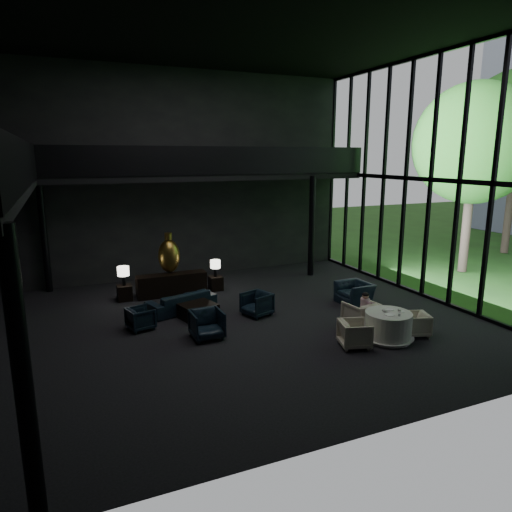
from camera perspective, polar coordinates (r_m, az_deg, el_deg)
name	(u,v)px	position (r m, az deg, el deg)	size (l,w,h in m)	color
floor	(235,324)	(13.40, -2.62, -8.45)	(14.00, 12.00, 0.02)	black
ceiling	(232,25)	(12.93, -3.02, 26.88)	(14.00, 12.00, 0.02)	black
wall_back	(180,176)	(18.28, -9.50, 9.84)	(14.00, 0.04, 8.00)	black
wall_front	(370,207)	(7.25, 14.11, 5.97)	(14.00, 0.04, 8.00)	black
curtain_wall	(431,180)	(16.32, 21.01, 8.91)	(0.20, 12.00, 8.00)	black
mezzanine_back	(212,177)	(17.59, -5.49, 9.86)	(12.00, 2.00, 0.25)	black
railing_left	(27,163)	(11.75, -26.74, 10.30)	(0.06, 12.00, 1.00)	black
railing_back	(221,161)	(16.62, -4.46, 11.80)	(12.00, 0.06, 1.00)	black
column_sw	(23,379)	(6.67, -27.14, -13.56)	(0.24, 0.24, 4.00)	black
column_nw	(44,236)	(17.66, -24.97, 2.23)	(0.24, 0.24, 4.00)	black
column_ne	(312,227)	(18.42, 6.96, 3.68)	(0.24, 0.24, 4.00)	black
tree_near	(475,144)	(20.62, 25.66, 12.52)	(4.80, 4.80, 7.65)	#382D23
console	(172,285)	(16.18, -10.48, -3.52)	(2.41, 0.55, 0.77)	black
bronze_urn	(169,256)	(16.18, -10.82, 0.05)	(0.75, 0.75, 1.40)	#B19430
side_table_left	(125,293)	(16.01, -16.10, -4.44)	(0.47, 0.47, 0.52)	black
table_lamp_left	(123,272)	(15.83, -16.27, -1.92)	(0.39, 0.39, 0.65)	black
side_table_right	(216,283)	(16.61, -5.06, -3.41)	(0.46, 0.46, 0.51)	black
table_lamp_right	(215,265)	(16.43, -5.10, -1.10)	(0.36, 0.36, 0.61)	black
sofa	(181,298)	(14.47, -9.31, -5.19)	(2.22, 0.65, 0.87)	black
lounge_armchair_west	(141,319)	(13.28, -14.21, -7.60)	(0.60, 0.56, 0.62)	#132738
lounge_armchair_east	(257,303)	(13.93, 0.10, -5.85)	(0.78, 0.73, 0.80)	navy
lounge_armchair_south	(207,322)	(12.30, -6.16, -8.18)	(0.88, 0.83, 0.91)	navy
window_armchair	(355,289)	(15.36, 12.24, -4.11)	(1.09, 0.71, 0.95)	#162241
coffee_table	(197,311)	(13.91, -7.36, -6.78)	(0.98, 0.98, 0.44)	black
dining_table	(388,328)	(12.67, 16.15, -8.60)	(1.38, 1.38, 0.75)	white
dining_chair_north	(361,312)	(13.32, 12.95, -6.86)	(0.86, 0.80, 0.88)	beige
dining_chair_east	(415,324)	(13.19, 19.26, -8.07)	(0.60, 0.56, 0.61)	beige
dining_chair_west	(355,333)	(12.00, 12.25, -9.39)	(0.71, 0.67, 0.73)	#EAE2C6
child	(365,302)	(13.29, 13.49, -5.62)	(0.26, 0.26, 0.57)	pink
plate_a	(390,315)	(12.35, 16.35, -7.05)	(0.25, 0.25, 0.02)	white
plate_b	(390,309)	(12.76, 16.37, -6.42)	(0.23, 0.23, 0.02)	white
saucer	(401,312)	(12.66, 17.71, -6.66)	(0.16, 0.16, 0.01)	white
coffee_cup	(399,310)	(12.68, 17.48, -6.44)	(0.09, 0.09, 0.07)	white
cereal_bowl	(385,310)	(12.55, 15.78, -6.55)	(0.15, 0.15, 0.07)	white
cream_pot	(399,315)	(12.32, 17.47, -7.03)	(0.06, 0.06, 0.07)	#99999E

